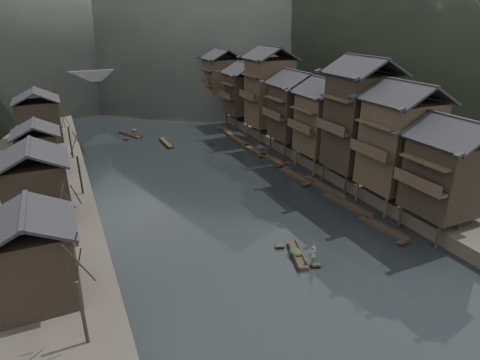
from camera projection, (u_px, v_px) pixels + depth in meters
water at (258, 230)px, 42.44m from camera, size 300.00×300.00×0.00m
right_bank at (317, 113)px, 89.12m from camera, size 40.00×200.00×1.80m
stilt_houses at (302, 100)px, 61.78m from camera, size 9.00×67.60×16.83m
left_houses at (36, 150)px, 49.36m from camera, size 8.10×53.20×8.73m
bare_trees at (63, 123)px, 58.25m from camera, size 3.92×73.55×7.83m
moored_sampans at (284, 167)px, 59.37m from camera, size 2.94×48.81×0.47m
midriver_boats at (148, 138)px, 73.20m from camera, size 7.20×14.24×0.45m
stone_bridge at (129, 83)px, 101.05m from camera, size 40.00×6.00×9.00m
hero_sampan at (297, 255)px, 37.71m from camera, size 2.42×5.04×0.44m
cargo_heap at (296, 249)px, 37.65m from camera, size 1.11×1.45×0.66m
boatman at (313, 252)px, 36.09m from camera, size 0.71×0.54×1.76m
bamboo_pole at (317, 227)px, 35.18m from camera, size 2.06×2.25×3.43m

